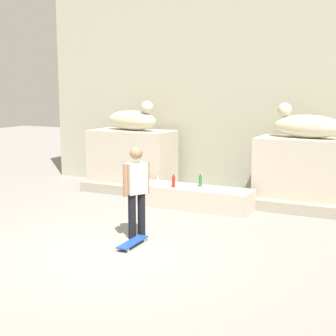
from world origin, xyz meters
The scene contains 13 objects.
ground_plane centered at (0.00, 0.00, 0.00)m, with size 40.00×40.00×0.00m, color gray.
facade_wall centered at (0.00, 5.83, 3.30)m, with size 10.63×0.60×6.59m, color #A7A68D.
pedestal_left centered at (-2.26, 4.64, 0.79)m, with size 2.18×1.12×1.58m, color #B7AD99.
pedestal_right centered at (2.26, 4.64, 0.79)m, with size 2.18×1.12×1.58m, color #B7AD99.
statue_reclining_left centered at (-2.22, 4.64, 1.87)m, with size 1.68×0.90×0.78m.
statue_reclining_right centered at (2.22, 4.65, 1.87)m, with size 1.66×0.79×0.78m.
ledge_block centered at (0.00, 3.48, 0.24)m, with size 2.70×0.81×0.48m, color #B7AD99.
skater centered at (-0.01, 0.96, 0.92)m, with size 0.35×0.49×1.67m.
skateboard centered at (0.15, 0.52, 0.06)m, with size 0.22×0.81×0.08m.
bottle_red centered at (-0.39, 3.28, 0.61)m, with size 0.07×0.07×0.32m.
bottle_clear centered at (-0.73, 3.18, 0.58)m, with size 0.07×0.07×0.26m.
bottle_green centered at (0.12, 3.64, 0.61)m, with size 0.07×0.07×0.31m.
stair_step centered at (0.00, 4.06, 0.12)m, with size 6.70×0.50×0.25m, color gray.
Camera 1 is at (4.34, -6.60, 2.73)m, focal length 53.05 mm.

